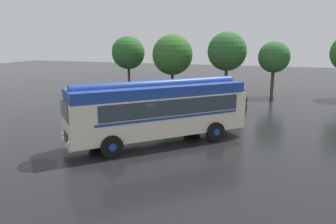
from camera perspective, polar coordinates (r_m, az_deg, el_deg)
ground_plane at (r=18.33m, az=-4.89°, el=-5.39°), size 120.00×120.00×0.00m
vintage_bus at (r=18.02m, az=-1.65°, el=0.57°), size 8.77×8.95×3.49m
car_near_left at (r=28.49m, az=5.53°, el=2.75°), size 2.09×4.26×1.66m
car_mid_left at (r=28.66m, az=11.68°, el=2.61°), size 2.30×4.36×1.66m
tree_far_left at (r=39.62m, az=-7.12°, el=10.32°), size 3.90×3.90×6.11m
tree_left_of_centre at (r=37.11m, az=0.85°, el=9.88°), size 4.51×4.51×6.27m
tree_centre at (r=35.29m, az=10.33°, el=10.35°), size 4.07×4.07×6.49m
tree_right_of_centre at (r=34.59m, az=17.84°, el=9.20°), size 3.11×3.11×5.52m
puddle_patch at (r=16.29m, az=-21.77°, el=-8.56°), size 1.76×1.76×0.01m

